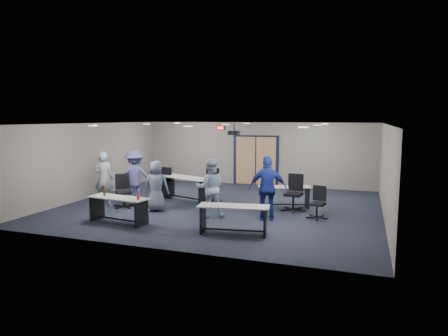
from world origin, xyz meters
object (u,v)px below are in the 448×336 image
(table_back_right, at_px, (284,193))
(person_lightblue, at_px, (210,188))
(chair_back_a, at_px, (162,183))
(person_navy, at_px, (268,188))
(table_front_right, at_px, (234,215))
(chair_loose_left, at_px, (124,191))
(person_back, at_px, (135,177))
(chair_back_b, at_px, (210,185))
(table_back_left, at_px, (186,184))
(person_gray, at_px, (104,178))
(chair_loose_right, at_px, (317,203))
(table_front_left, at_px, (118,205))
(person_plaid, at_px, (156,186))
(chair_back_d, at_px, (293,193))

(table_back_right, relative_size, person_lightblue, 1.02)
(chair_back_a, relative_size, person_navy, 0.61)
(table_front_right, height_order, table_back_right, table_front_right)
(chair_loose_left, distance_m, person_back, 0.72)
(table_back_right, relative_size, chair_back_b, 1.55)
(table_front_right, height_order, chair_back_a, chair_back_a)
(table_back_left, height_order, chair_back_b, chair_back_b)
(chair_loose_left, bearing_deg, chair_back_a, 30.59)
(chair_back_a, bearing_deg, person_navy, -14.32)
(person_back, bearing_deg, chair_back_b, 178.76)
(table_back_right, height_order, person_gray, person_gray)
(chair_back_b, bearing_deg, table_front_right, -60.81)
(table_back_left, bearing_deg, chair_loose_right, 6.47)
(chair_back_b, xyz_separation_m, person_navy, (2.45, -1.81, 0.34))
(table_front_right, height_order, person_gray, person_gray)
(person_lightblue, bearing_deg, table_front_right, 107.13)
(table_back_right, bearing_deg, table_back_left, 161.76)
(table_back_right, distance_m, chair_back_a, 4.42)
(table_front_left, distance_m, chair_back_a, 3.45)
(table_front_left, distance_m, person_gray, 2.56)
(table_front_right, xyz_separation_m, person_lightblue, (-1.19, 1.44, 0.37))
(person_lightblue, bearing_deg, table_back_left, -70.93)
(chair_back_b, relative_size, person_plaid, 0.72)
(person_gray, xyz_separation_m, person_lightblue, (3.93, -0.33, -0.03))
(person_lightblue, bearing_deg, chair_loose_right, 172.96)
(person_plaid, height_order, person_navy, person_navy)
(table_front_right, relative_size, chair_loose_left, 1.72)
(chair_back_d, bearing_deg, chair_loose_left, -159.71)
(chair_loose_right, bearing_deg, table_back_left, 179.86)
(chair_back_d, height_order, person_navy, person_navy)
(chair_back_a, relative_size, chair_back_d, 0.97)
(table_back_left, relative_size, chair_back_d, 1.88)
(table_front_left, height_order, person_plaid, person_plaid)
(table_front_right, xyz_separation_m, table_back_left, (-2.85, 3.31, 0.08))
(chair_back_a, bearing_deg, person_plaid, -59.15)
(table_back_right, height_order, chair_loose_right, chair_loose_right)
(table_front_left, xyz_separation_m, chair_loose_left, (-0.96, 1.71, 0.04))
(table_back_left, xyz_separation_m, chair_back_b, (0.88, 0.11, 0.00))
(chair_loose_right, relative_size, person_gray, 0.52)
(table_front_right, bearing_deg, chair_back_a, 129.23)
(table_front_left, distance_m, table_front_right, 3.34)
(table_front_right, height_order, chair_back_b, chair_back_b)
(table_front_left, xyz_separation_m, person_navy, (3.82, 1.66, 0.41))
(table_back_left, distance_m, table_back_right, 3.48)
(table_front_left, relative_size, table_back_right, 1.03)
(chair_back_d, distance_m, person_navy, 1.48)
(table_front_left, bearing_deg, table_back_right, 47.97)
(table_front_left, height_order, table_back_right, table_front_left)
(person_back, bearing_deg, table_front_right, 123.68)
(chair_back_a, height_order, person_navy, person_navy)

